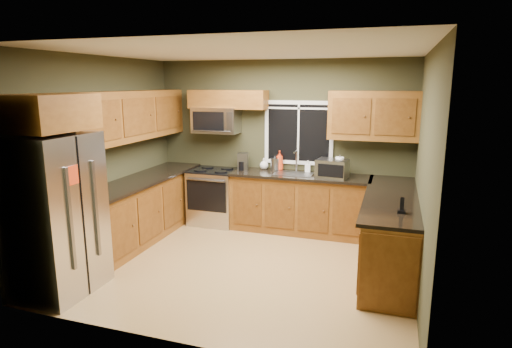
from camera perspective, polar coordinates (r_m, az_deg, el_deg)
The scene contains 29 objects.
floor at distance 5.72m, azimuth -1.60°, elevation -12.01°, with size 4.20×4.20×0.00m, color #A47C48.
ceiling at distance 5.24m, azimuth -1.77°, elevation 16.06°, with size 4.20×4.20×0.00m, color white.
back_wall at distance 7.02m, azimuth 3.29°, elevation 3.98°, with size 4.20×4.20×0.00m, color #35341F.
front_wall at distance 3.72m, azimuth -11.08°, elevation -3.52°, with size 4.20×4.20×0.00m, color #35341F.
left_wall at distance 6.33m, azimuth -19.89°, elevation 2.40°, with size 3.60×3.60×0.00m, color #35341F.
right_wall at distance 5.03m, azimuth 21.48°, elevation -0.07°, with size 3.60×3.60×0.00m, color #35341F.
window at distance 6.90m, azimuth 5.69°, elevation 5.50°, with size 1.12×0.03×1.02m.
base_cabinets_left at distance 6.73m, azimuth -14.85°, elevation -4.60°, with size 0.60×2.65×0.90m, color brown.
countertop_left at distance 6.61m, azimuth -14.89°, elevation -0.71°, with size 0.65×2.65×0.04m, color black.
base_cabinets_back at distance 6.82m, azimuth 5.93°, elevation -4.03°, with size 2.17×0.60×0.90m, color brown.
countertop_back at distance 6.69m, azimuth 5.97°, elevation -0.21°, with size 2.17×0.65×0.04m, color black.
base_cabinets_peninsula at distance 5.78m, azimuth 17.51°, elevation -7.55°, with size 0.60×2.52×0.90m.
countertop_peninsula at distance 5.65m, azimuth 17.56°, elevation -3.01°, with size 0.65×2.50×0.04m, color black.
upper_cabinets_left at distance 6.56m, azimuth -16.52°, elevation 7.42°, with size 0.33×2.65×0.72m, color brown.
upper_cabinets_back_left at distance 7.06m, azimuth -3.78°, elevation 9.89°, with size 1.30×0.33×0.30m, color brown.
upper_cabinets_back_right at distance 6.58m, azimuth 15.37°, elevation 7.50°, with size 1.30×0.33×0.72m, color brown.
upper_cabinet_over_fridge at distance 5.05m, azimuth -26.23°, elevation 7.38°, with size 0.72×0.90×0.38m, color brown.
refrigerator at distance 5.24m, azimuth -25.08°, elevation -5.00°, with size 0.74×0.90×1.80m.
range at distance 7.23m, azimuth -5.56°, elevation -2.96°, with size 0.76×0.69×0.94m.
microwave at distance 7.13m, azimuth -5.33°, elevation 7.15°, with size 0.76×0.41×0.42m.
sink at distance 6.72m, azimuth 5.05°, elevation 0.15°, with size 0.60×0.42×0.36m.
toaster_oven at distance 6.48m, azimuth 10.12°, elevation 0.70°, with size 0.49×0.40×0.28m.
coffee_maker at distance 7.00m, azimuth -1.78°, elevation 1.62°, with size 0.21×0.25×0.27m.
kettle at distance 6.93m, azimuth 2.54°, elevation 1.40°, with size 0.17×0.17×0.25m.
paper_towel_roll at distance 6.59m, azimuth 11.06°, elevation 0.95°, with size 0.16×0.16×0.33m.
soap_bottle_a at distance 6.96m, azimuth 3.16°, elevation 1.83°, with size 0.12×0.12×0.32m, color red.
soap_bottle_b at distance 6.87m, azimuth 6.92°, elevation 1.04°, with size 0.08×0.08×0.18m, color white.
soap_bottle_c at distance 7.04m, azimuth 1.08°, elevation 1.40°, with size 0.14×0.14×0.18m, color white.
cordless_phone at distance 4.94m, azimuth 18.87°, elevation -4.34°, with size 0.09×0.09×0.18m.
Camera 1 is at (1.77, -4.92, 2.33)m, focal length 30.00 mm.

